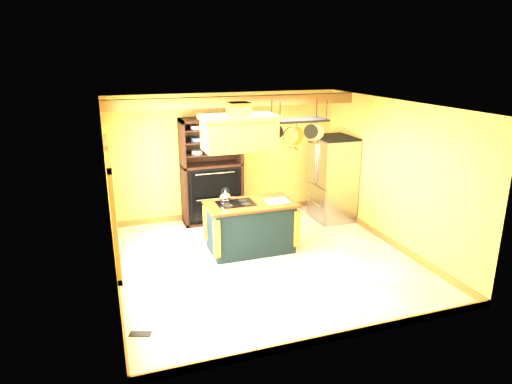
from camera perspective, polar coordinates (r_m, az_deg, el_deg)
floor at (r=8.09m, az=1.16°, el=-8.53°), size 5.00×5.00×0.00m
ceiling at (r=7.34m, az=1.29°, el=10.85°), size 5.00×5.00×0.00m
wall_back at (r=9.92m, az=-3.76°, el=4.52°), size 5.00×0.02×2.70m
wall_front at (r=5.47m, az=10.33°, el=-6.30°), size 5.00×0.02×2.70m
wall_left at (r=7.18m, az=-17.87°, el=-1.16°), size 0.02×5.00×2.70m
wall_right at (r=8.76m, az=16.78°, el=2.15°), size 0.02×5.00×2.70m
ceiling_beam at (r=8.96m, az=-2.54°, el=11.24°), size 5.00×0.15×0.20m
window_near at (r=6.40m, az=-17.38°, el=-2.83°), size 0.06×1.06×1.56m
window_far at (r=7.74m, az=-17.79°, el=0.53°), size 0.06×1.06×1.56m
kitchen_island at (r=8.30m, az=-0.69°, el=-4.31°), size 1.59×0.88×1.11m
range_hood at (r=7.78m, az=-2.13°, el=7.66°), size 1.28×0.72×0.80m
pot_rack at (r=8.17m, az=5.35°, el=8.22°), size 1.05×0.49×0.81m
refrigerator at (r=9.93m, az=9.54°, el=1.43°), size 0.77×0.91×1.77m
hutch at (r=9.72m, az=-5.59°, el=1.26°), size 1.26×0.57×2.22m
floor_register at (r=6.35m, az=-14.26°, el=-16.81°), size 0.30×0.21×0.01m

